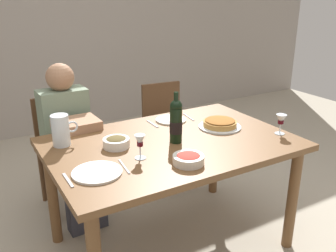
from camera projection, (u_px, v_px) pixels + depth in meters
ground_plane at (171, 242)px, 2.55m from camera, size 8.00×8.00×0.00m
back_wall at (53, 13)px, 4.21m from camera, size 8.00×0.10×2.80m
dining_table at (171, 155)px, 2.32m from camera, size 1.50×1.00×0.76m
wine_bottle at (176, 121)px, 2.23m from camera, size 0.08×0.08×0.32m
water_pitcher at (61, 132)px, 2.20m from camera, size 0.16×0.11×0.19m
baked_tart at (220, 124)px, 2.51m from camera, size 0.29×0.29×0.06m
salad_bowl at (188, 159)px, 1.98m from camera, size 0.17×0.17×0.06m
olive_bowl at (116, 142)px, 2.19m from camera, size 0.16×0.16×0.06m
wine_glass_left_diner at (140, 142)px, 2.02m from camera, size 0.06×0.06×0.14m
wine_glass_right_diner at (281, 120)px, 2.37m from camera, size 0.07×0.07×0.13m
dinner_plate_left_setting at (171, 120)px, 2.65m from camera, size 0.22×0.22×0.01m
dinner_plate_right_setting at (97, 172)px, 1.88m from camera, size 0.26×0.26×0.01m
fork_left_setting at (152, 124)px, 2.58m from camera, size 0.02×0.16×0.00m
knife_left_setting at (188, 117)px, 2.72m from camera, size 0.04×0.18×0.00m
knife_right_setting at (124, 166)px, 1.95m from camera, size 0.03×0.18×0.00m
spoon_right_setting at (68, 180)px, 1.81m from camera, size 0.01×0.16×0.00m
chair_left at (63, 145)px, 2.91m from camera, size 0.41×0.41×0.87m
diner_left at (71, 140)px, 2.68m from camera, size 0.35×0.51×1.16m
chair_right at (166, 126)px, 3.30m from camera, size 0.44×0.44×0.87m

